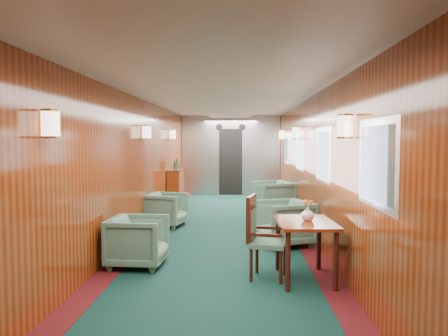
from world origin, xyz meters
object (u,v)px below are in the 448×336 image
Objects in this scene: armchair_left_near at (138,241)px; credenza at (176,187)px; side_chair at (261,234)px; dining_table at (305,230)px; armchair_right_far at (272,198)px; armchair_right_near at (284,223)px; armchair_left_far at (166,210)px.

credenza is at bearing 6.14° from armchair_left_near.
armchair_left_near is (-1.59, 0.43, -0.21)m from side_chair.
dining_table is at bearing -99.97° from armchair_left_near.
side_chair is 4.52m from armchair_right_far.
credenza is 1.44× the size of armchair_right_far.
armchair_right_near is (-0.08, 1.70, -0.23)m from dining_table.
dining_table is 4.56m from armchair_right_far.
armchair_right_far is at bearing -28.81° from credenza.
side_chair is 1.19× the size of armchair_right_far.
dining_table is 3.84m from armchair_left_far.
armchair_right_far is at bearing -44.36° from armchair_left_far.
armchair_left_near is 4.56m from armchair_right_far.
dining_table is 0.98× the size of side_chair.
armchair_right_near is at bearing 88.36° from side_chair.
credenza reaches higher than armchair_right_near.
armchair_right_near is (2.03, 1.21, 0.03)m from armchair_left_near.
armchair_left_near is at bearing -47.22° from armchair_right_far.
armchair_right_near is (2.11, -1.45, 0.03)m from armchair_left_far.
dining_table reaches higher than armchair_left_far.
side_chair reaches higher than armchair_left_near.
armchair_left_near is 0.93× the size of armchair_right_near.
armchair_right_far is (0.47, 4.49, -0.16)m from side_chair.
side_chair is 1.66m from armchair_left_near.
armchair_right_near is at bearing -60.71° from credenza.
armchair_right_far is (0.02, 2.86, 0.02)m from armchair_right_near.
credenza is 1.52× the size of armchair_right_near.
credenza is 2.71m from armchair_left_far.
armchair_right_far is at bearing 97.55° from side_chair.
armchair_left_far is 0.91× the size of armchair_right_near.
credenza is 5.37m from armchair_left_near.
armchair_right_near is at bearing -56.16° from armchair_left_near.
side_chair is at bearing -139.23° from armchair_left_far.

